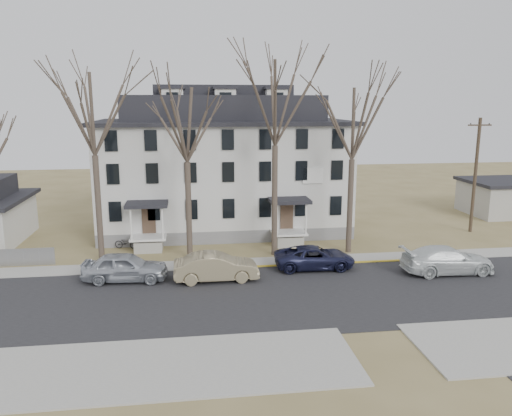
{
  "coord_description": "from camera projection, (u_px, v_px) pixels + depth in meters",
  "views": [
    {
      "loc": [
        -4.78,
        -24.06,
        10.72
      ],
      "look_at": [
        -0.42,
        9.0,
        3.63
      ],
      "focal_mm": 35.0,
      "sensor_mm": 36.0,
      "label": 1
    }
  ],
  "objects": [
    {
      "name": "boarding_house",
      "position": [
        224.0,
        166.0,
        42.21
      ],
      "size": [
        20.8,
        12.36,
        12.05
      ],
      "color": "slate",
      "rests_on": "ground"
    },
    {
      "name": "far_sidewalk",
      "position": [
        264.0,
        263.0,
        33.93
      ],
      "size": [
        120.0,
        2.0,
        0.08
      ],
      "primitive_type": "cube",
      "color": "#A09F97",
      "rests_on": "ground"
    },
    {
      "name": "main_road",
      "position": [
        280.0,
        296.0,
        28.12
      ],
      "size": [
        120.0,
        10.0,
        0.04
      ],
      "primitive_type": "cube",
      "color": "#27272A",
      "rests_on": "ground"
    },
    {
      "name": "bicycle_left",
      "position": [
        126.0,
        243.0,
        37.0
      ],
      "size": [
        1.88,
        1.11,
        0.93
      ],
      "primitive_type": "imported",
      "rotation": [
        0.0,
        0.0,
        1.28
      ],
      "color": "black",
      "rests_on": "ground"
    },
    {
      "name": "car_white",
      "position": [
        447.0,
        260.0,
        31.74
      ],
      "size": [
        5.87,
        2.45,
        1.69
      ],
      "primitive_type": "imported",
      "rotation": [
        0.0,
        0.0,
        1.56
      ],
      "color": "silver",
      "rests_on": "ground"
    },
    {
      "name": "utility_pole_far",
      "position": [
        475.0,
        174.0,
        41.1
      ],
      "size": [
        2.0,
        0.28,
        9.5
      ],
      "color": "#3D3023",
      "rests_on": "ground"
    },
    {
      "name": "distant_building",
      "position": [
        510.0,
        197.0,
        48.55
      ],
      "size": [
        8.5,
        6.5,
        3.35
      ],
      "color": "#A09F97",
      "rests_on": "ground"
    },
    {
      "name": "tree_center",
      "position": [
        275.0,
        97.0,
        33.5
      ],
      "size": [
        9.0,
        9.0,
        14.7
      ],
      "color": "#473B31",
      "rests_on": "ground"
    },
    {
      "name": "near_sidewalk_left",
      "position": [
        117.0,
        371.0,
        20.3
      ],
      "size": [
        20.0,
        5.0,
        0.08
      ],
      "primitive_type": "cube",
      "color": "#A09F97",
      "rests_on": "ground"
    },
    {
      "name": "tree_mid_right",
      "position": [
        353.0,
        119.0,
        34.51
      ],
      "size": [
        7.8,
        7.8,
        12.74
      ],
      "color": "#473B31",
      "rests_on": "ground"
    },
    {
      "name": "ground",
      "position": [
        286.0,
        311.0,
        26.18
      ],
      "size": [
        120.0,
        120.0,
        0.0
      ],
      "primitive_type": "plane",
      "color": "olive",
      "rests_on": "ground"
    },
    {
      "name": "car_silver",
      "position": [
        125.0,
        267.0,
        30.31
      ],
      "size": [
        5.25,
        2.43,
        1.74
      ],
      "primitive_type": "imported",
      "rotation": [
        0.0,
        0.0,
        1.5
      ],
      "color": "#ABB1BA",
      "rests_on": "ground"
    },
    {
      "name": "yellow_curb",
      "position": [
        339.0,
        264.0,
        33.7
      ],
      "size": [
        14.0,
        0.25,
        0.06
      ],
      "primitive_type": "cube",
      "color": "gold",
      "rests_on": "ground"
    },
    {
      "name": "tree_mid_left",
      "position": [
        186.0,
        119.0,
        33.04
      ],
      "size": [
        7.8,
        7.8,
        12.74
      ],
      "color": "#473B31",
      "rests_on": "ground"
    },
    {
      "name": "car_navy",
      "position": [
        315.0,
        258.0,
        32.65
      ],
      "size": [
        5.31,
        2.58,
        1.46
      ],
      "primitive_type": "imported",
      "rotation": [
        0.0,
        0.0,
        1.54
      ],
      "color": "#1A1D3A",
      "rests_on": "ground"
    },
    {
      "name": "car_tan",
      "position": [
        216.0,
        268.0,
        30.38
      ],
      "size": [
        5.18,
        1.91,
        1.7
      ],
      "primitive_type": "imported",
      "rotation": [
        0.0,
        0.0,
        1.59
      ],
      "color": "gray",
      "rests_on": "ground"
    },
    {
      "name": "tree_far_left",
      "position": [
        92.0,
        108.0,
        32.12
      ],
      "size": [
        8.4,
        8.4,
        13.72
      ],
      "color": "#473B31",
      "rests_on": "ground"
    }
  ]
}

